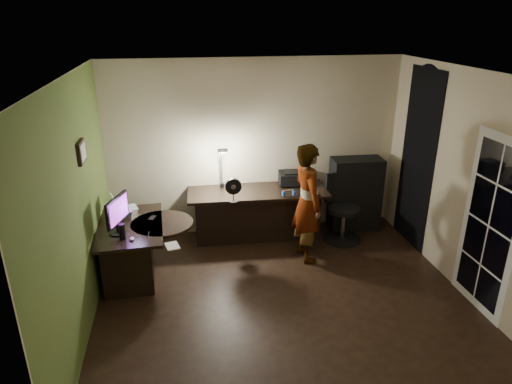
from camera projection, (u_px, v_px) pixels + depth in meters
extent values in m
cube|color=black|center=(282.00, 297.00, 5.66)|extent=(4.50, 4.00, 0.01)
cube|color=silver|center=(288.00, 74.00, 4.67)|extent=(4.50, 4.00, 0.01)
cube|color=tan|center=(255.00, 148.00, 7.00)|extent=(4.50, 0.01, 2.70)
cube|color=tan|center=(348.00, 297.00, 3.33)|extent=(4.50, 0.01, 2.70)
cube|color=tan|center=(77.00, 210.00, 4.81)|extent=(0.01, 4.00, 2.70)
cube|color=tan|center=(466.00, 184.00, 5.52)|extent=(0.01, 4.00, 2.70)
cube|color=#4F6629|center=(78.00, 210.00, 4.81)|extent=(0.00, 4.00, 2.70)
cube|color=black|center=(417.00, 160.00, 6.59)|extent=(0.01, 0.90, 2.60)
cube|color=white|center=(489.00, 226.00, 5.13)|extent=(0.02, 0.92, 2.10)
cube|color=black|center=(81.00, 152.00, 5.04)|extent=(0.04, 0.30, 0.25)
cube|color=black|center=(133.00, 251.00, 5.98)|extent=(0.85, 1.33, 0.75)
cube|color=black|center=(258.00, 214.00, 7.01)|extent=(2.13, 0.83, 0.79)
cube|color=black|center=(355.00, 194.00, 7.26)|extent=(0.80, 0.43, 1.18)
cube|color=silver|center=(126.00, 212.00, 6.09)|extent=(0.29, 0.27, 0.10)
cube|color=silver|center=(125.00, 201.00, 6.03)|extent=(0.38, 0.37, 0.21)
cube|color=black|center=(117.00, 220.00, 5.55)|extent=(0.28, 0.53, 0.35)
ellipsoid|color=silver|center=(132.00, 239.00, 5.44)|extent=(0.06, 0.09, 0.03)
cube|color=black|center=(152.00, 218.00, 6.03)|extent=(0.11, 0.15, 0.01)
cube|color=black|center=(149.00, 234.00, 5.58)|extent=(0.02, 0.13, 0.01)
cylinder|color=black|center=(122.00, 231.00, 5.44)|extent=(0.10, 0.10, 0.19)
cube|color=silver|center=(172.00, 246.00, 5.30)|extent=(0.19, 0.23, 0.01)
cube|color=black|center=(233.00, 190.00, 6.34)|extent=(0.24, 0.14, 0.35)
cube|color=navy|center=(289.00, 192.00, 6.61)|extent=(0.21, 0.10, 0.09)
cube|color=black|center=(293.00, 177.00, 7.07)|extent=(0.47, 0.38, 0.19)
cube|color=black|center=(221.00, 165.00, 6.82)|extent=(0.27, 0.36, 0.72)
cube|color=black|center=(344.00, 209.00, 6.90)|extent=(0.67, 0.67, 1.03)
imported|color=#D8A88C|center=(307.00, 203.00, 6.27)|extent=(0.49, 0.66, 1.69)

